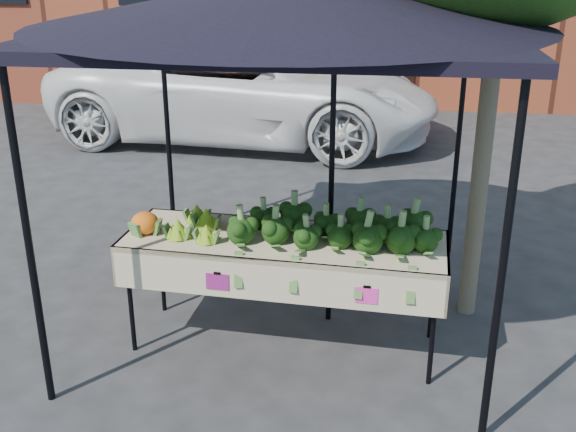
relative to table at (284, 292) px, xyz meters
The scene contains 7 objects.
ground 0.48m from the table, 161.56° to the left, with size 90.00×90.00×0.00m, color #28282A.
table is the anchor object (origin of this frame).
canopy 1.06m from the table, 94.72° to the left, with size 3.16×3.16×2.74m, color black, non-canonical shape.
broccoli_heap 0.68m from the table, ahead, with size 1.54×0.57×0.26m, color black.
romanesco_cluster 0.86m from the table, behind, with size 0.43×0.57×0.20m, color #86AD24.
cauliflower_pair 1.18m from the table, behind, with size 0.20×0.20×0.18m, color orange.
street_tree 2.30m from the table, 26.43° to the left, with size 2.09×2.09×4.11m, color #1E4C14, non-canonical shape.
Camera 1 is at (0.85, -4.70, 2.92)m, focal length 43.03 mm.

